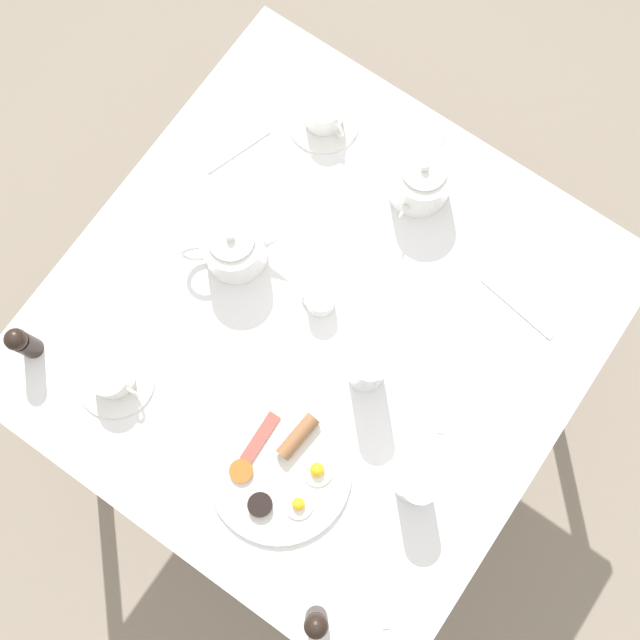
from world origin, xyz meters
The scene contains 16 objects.
ground_plane centered at (0.00, 0.00, 0.00)m, with size 8.00×8.00×0.00m, color gray.
table centered at (0.00, 0.00, 0.66)m, with size 1.03×1.05×0.73m.
breakfast_plate centered at (-0.11, 0.28, 0.74)m, with size 0.28×0.28×0.04m.
teapot_near centered at (0.22, -0.02, 0.78)m, with size 0.17×0.16×0.13m.
teapot_far centered at (-0.01, -0.35, 0.78)m, with size 0.13×0.22×0.13m.
teacup_with_saucer_left centered at (0.26, 0.33, 0.76)m, with size 0.16×0.16×0.07m.
teacup_with_saucer_right centered at (0.25, -0.37, 0.76)m, with size 0.16×0.16×0.07m.
water_glass_tall centered at (-0.33, 0.16, 0.79)m, with size 0.07×0.07×0.12m.
water_glass_short centered at (-0.13, 0.04, 0.80)m, with size 0.07×0.07×0.15m.
creamer_jug centered at (0.02, -0.03, 0.75)m, with size 0.08×0.06×0.05m.
pepper_grinder centered at (-0.31, 0.46, 0.79)m, with size 0.04×0.04×0.11m.
salt_grinder centered at (0.44, 0.37, 0.79)m, with size 0.04×0.04×0.11m.
fork_by_plate centered at (-0.31, -0.25, 0.73)m, with size 0.18×0.04×0.00m.
knife_by_plate centered at (-0.28, -0.04, 0.73)m, with size 0.08×0.19×0.00m.
spoon_for_tea centered at (0.36, -0.21, 0.73)m, with size 0.07×0.15×0.00m.
fork_spare centered at (-0.38, 0.34, 0.73)m, with size 0.12×0.14×0.00m.
Camera 1 is at (-0.19, 0.27, 2.20)m, focal length 42.00 mm.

